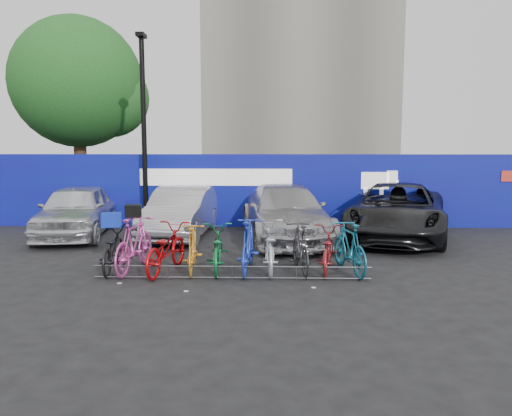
{
  "coord_description": "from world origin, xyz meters",
  "views": [
    {
      "loc": [
        0.73,
        -10.38,
        2.73
      ],
      "look_at": [
        0.42,
        2.0,
        1.14
      ],
      "focal_mm": 35.0,
      "sensor_mm": 36.0,
      "label": 1
    }
  ],
  "objects_px": {
    "bike_rack": "(232,272)",
    "bike_7": "(301,248)",
    "tree": "(83,86)",
    "car_2": "(285,212)",
    "bike_6": "(268,247)",
    "bike_3": "(192,249)",
    "bike_8": "(327,250)",
    "bike_9": "(349,248)",
    "bike_1": "(134,244)",
    "car_3": "(397,211)",
    "car_0": "(76,210)",
    "car_1": "(181,212)",
    "bike_5": "(248,246)",
    "lamppost": "(144,127)",
    "bike_4": "(217,249)",
    "bike_0": "(113,249)",
    "bike_2": "(166,249)"
  },
  "relations": [
    {
      "from": "lamppost",
      "to": "bike_3",
      "type": "relative_size",
      "value": 3.64
    },
    {
      "from": "tree",
      "to": "bike_0",
      "type": "bearing_deg",
      "value": -67.42
    },
    {
      "from": "bike_2",
      "to": "bike_8",
      "type": "relative_size",
      "value": 1.09
    },
    {
      "from": "bike_rack",
      "to": "lamppost",
      "type": "bearing_deg",
      "value": 118.07
    },
    {
      "from": "car_0",
      "to": "bike_3",
      "type": "xyz_separation_m",
      "value": [
        4.08,
        -4.09,
        -0.27
      ]
    },
    {
      "from": "bike_4",
      "to": "car_1",
      "type": "bearing_deg",
      "value": -74.01
    },
    {
      "from": "bike_rack",
      "to": "car_1",
      "type": "xyz_separation_m",
      "value": [
        -1.84,
        4.75,
        0.56
      ]
    },
    {
      "from": "lamppost",
      "to": "car_1",
      "type": "xyz_separation_m",
      "value": [
        1.36,
        -1.25,
        -2.55
      ]
    },
    {
      "from": "bike_0",
      "to": "bike_9",
      "type": "xyz_separation_m",
      "value": [
        5.09,
        -0.09,
        0.07
      ]
    },
    {
      "from": "lamppost",
      "to": "bike_5",
      "type": "bearing_deg",
      "value": -56.86
    },
    {
      "from": "bike_2",
      "to": "tree",
      "type": "bearing_deg",
      "value": -50.84
    },
    {
      "from": "car_3",
      "to": "bike_1",
      "type": "distance_m",
      "value": 7.78
    },
    {
      "from": "bike_rack",
      "to": "car_3",
      "type": "distance_m",
      "value": 6.54
    },
    {
      "from": "bike_rack",
      "to": "bike_1",
      "type": "relative_size",
      "value": 2.82
    },
    {
      "from": "bike_rack",
      "to": "bike_7",
      "type": "bearing_deg",
      "value": 25.59
    },
    {
      "from": "bike_8",
      "to": "bike_9",
      "type": "relative_size",
      "value": 0.99
    },
    {
      "from": "car_1",
      "to": "bike_1",
      "type": "distance_m",
      "value": 4.1
    },
    {
      "from": "tree",
      "to": "bike_9",
      "type": "height_order",
      "value": "tree"
    },
    {
      "from": "lamppost",
      "to": "car_1",
      "type": "height_order",
      "value": "lamppost"
    },
    {
      "from": "bike_4",
      "to": "bike_8",
      "type": "xyz_separation_m",
      "value": [
        2.37,
        0.04,
        -0.01
      ]
    },
    {
      "from": "bike_1",
      "to": "bike_3",
      "type": "bearing_deg",
      "value": -173.11
    },
    {
      "from": "car_2",
      "to": "bike_6",
      "type": "bearing_deg",
      "value": -104.86
    },
    {
      "from": "bike_1",
      "to": "car_2",
      "type": "bearing_deg",
      "value": -123.94
    },
    {
      "from": "bike_3",
      "to": "bike_6",
      "type": "bearing_deg",
      "value": -179.61
    },
    {
      "from": "car_3",
      "to": "bike_8",
      "type": "bearing_deg",
      "value": -105.09
    },
    {
      "from": "car_0",
      "to": "bike_3",
      "type": "bearing_deg",
      "value": -53.11
    },
    {
      "from": "bike_0",
      "to": "bike_4",
      "type": "bearing_deg",
      "value": 175.7
    },
    {
      "from": "bike_8",
      "to": "lamppost",
      "type": "bearing_deg",
      "value": -35.44
    },
    {
      "from": "bike_1",
      "to": "bike_8",
      "type": "bearing_deg",
      "value": -170.9
    },
    {
      "from": "lamppost",
      "to": "car_0",
      "type": "distance_m",
      "value": 3.31
    },
    {
      "from": "car_3",
      "to": "bike_5",
      "type": "distance_m",
      "value": 5.85
    },
    {
      "from": "bike_8",
      "to": "bike_4",
      "type": "bearing_deg",
      "value": 10.6
    },
    {
      "from": "car_1",
      "to": "bike_6",
      "type": "relative_size",
      "value": 2.2
    },
    {
      "from": "tree",
      "to": "bike_5",
      "type": "relative_size",
      "value": 4.08
    },
    {
      "from": "bike_3",
      "to": "bike_9",
      "type": "distance_m",
      "value": 3.34
    },
    {
      "from": "bike_1",
      "to": "bike_4",
      "type": "bearing_deg",
      "value": -169.99
    },
    {
      "from": "tree",
      "to": "car_0",
      "type": "height_order",
      "value": "tree"
    },
    {
      "from": "tree",
      "to": "car_2",
      "type": "height_order",
      "value": "tree"
    },
    {
      "from": "car_0",
      "to": "bike_0",
      "type": "height_order",
      "value": "car_0"
    },
    {
      "from": "tree",
      "to": "bike_2",
      "type": "distance_m",
      "value": 12.29
    },
    {
      "from": "car_0",
      "to": "bike_3",
      "type": "distance_m",
      "value": 5.78
    },
    {
      "from": "bike_2",
      "to": "lamppost",
      "type": "bearing_deg",
      "value": -60.82
    },
    {
      "from": "bike_2",
      "to": "bike_9",
      "type": "bearing_deg",
      "value": -167.72
    },
    {
      "from": "lamppost",
      "to": "bike_0",
      "type": "distance_m",
      "value": 6.0
    },
    {
      "from": "bike_5",
      "to": "bike_9",
      "type": "height_order",
      "value": "bike_5"
    },
    {
      "from": "car_0",
      "to": "bike_9",
      "type": "relative_size",
      "value": 2.48
    },
    {
      "from": "bike_rack",
      "to": "tree",
      "type": "bearing_deg",
      "value": 122.45
    },
    {
      "from": "bike_6",
      "to": "bike_3",
      "type": "bearing_deg",
      "value": 2.24
    },
    {
      "from": "tree",
      "to": "bike_9",
      "type": "xyz_separation_m",
      "value": [
        9.22,
        -10.03,
        -4.52
      ]
    },
    {
      "from": "bike_8",
      "to": "bike_9",
      "type": "distance_m",
      "value": 0.49
    }
  ]
}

